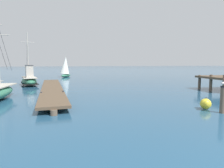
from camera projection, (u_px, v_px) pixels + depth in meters
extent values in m
cube|color=brown|center=(52.00, 88.00, 18.59)|extent=(2.44, 17.88, 0.16)
cylinder|color=brown|center=(54.00, 113.00, 10.15)|extent=(0.36, 0.36, 0.29)
cylinder|color=brown|center=(53.00, 98.00, 14.38)|extent=(0.36, 0.36, 0.29)
cylinder|color=brown|center=(52.00, 90.00, 18.61)|extent=(0.36, 0.36, 0.29)
cylinder|color=brown|center=(52.00, 85.00, 22.84)|extent=(0.36, 0.36, 0.29)
cylinder|color=brown|center=(51.00, 82.00, 27.07)|extent=(0.36, 0.36, 0.29)
cube|color=#333338|center=(41.00, 92.00, 14.95)|extent=(0.13, 0.20, 0.08)
cube|color=#333338|center=(63.00, 91.00, 15.43)|extent=(0.13, 0.20, 0.08)
cylinder|color=#333338|center=(5.00, 48.00, 16.83)|extent=(0.56, 2.77, 4.01)
ellipsoid|color=#337556|center=(29.00, 81.00, 24.14)|extent=(2.29, 4.92, 1.02)
cube|color=#B2AD9E|center=(29.00, 77.00, 24.09)|extent=(2.03, 4.43, 0.08)
cube|color=black|center=(29.00, 83.00, 24.16)|extent=(2.29, 4.83, 0.08)
cube|color=#B7B2A8|center=(29.00, 71.00, 23.39)|extent=(0.96, 1.47, 1.41)
cube|color=#3D3D42|center=(29.00, 65.00, 23.31)|extent=(1.03, 1.59, 0.06)
cylinder|color=#B2ADA3|center=(28.00, 55.00, 24.02)|extent=(0.11, 0.11, 5.38)
cylinder|color=#B2ADA3|center=(27.00, 42.00, 23.87)|extent=(1.49, 0.26, 0.06)
cylinder|color=#333338|center=(27.00, 53.00, 25.28)|extent=(0.40, 2.78, 3.98)
cylinder|color=brown|center=(224.00, 84.00, 17.39)|extent=(0.28, 0.28, 1.66)
cylinder|color=brown|center=(199.00, 82.00, 20.80)|extent=(0.28, 0.28, 1.46)
cylinder|color=brown|center=(211.00, 83.00, 19.10)|extent=(0.28, 0.28, 1.59)
cylinder|color=brown|center=(223.00, 100.00, 10.54)|extent=(0.26, 0.26, 1.46)
cylinder|color=#28282D|center=(223.00, 87.00, 10.47)|extent=(0.30, 0.30, 0.06)
cylinder|color=gold|center=(223.00, 85.00, 10.48)|extent=(0.01, 0.01, 0.07)
cylinder|color=gold|center=(224.00, 85.00, 10.44)|extent=(0.01, 0.01, 0.07)
ellipsoid|color=white|center=(224.00, 83.00, 10.45)|extent=(0.30, 0.22, 0.13)
ellipsoid|color=silver|center=(222.00, 83.00, 10.47)|extent=(0.23, 0.12, 0.09)
ellipsoid|color=#383838|center=(222.00, 83.00, 10.40)|extent=(0.07, 0.05, 0.04)
ellipsoid|color=#383838|center=(224.00, 84.00, 10.32)|extent=(0.07, 0.05, 0.04)
cone|color=white|center=(223.00, 84.00, 10.35)|extent=(0.10, 0.10, 0.07)
sphere|color=white|center=(224.00, 82.00, 10.52)|extent=(0.08, 0.08, 0.08)
sphere|color=yellow|center=(206.00, 104.00, 11.54)|extent=(0.62, 0.62, 0.62)
torus|color=black|center=(206.00, 99.00, 11.50)|extent=(0.14, 0.02, 0.14)
ellipsoid|color=#337556|center=(66.00, 75.00, 39.33)|extent=(2.77, 3.66, 0.60)
cylinder|color=#B2ADA3|center=(66.00, 64.00, 39.20)|extent=(0.08, 0.08, 3.87)
cone|color=silver|center=(65.00, 65.00, 38.88)|extent=(2.75, 2.63, 3.46)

